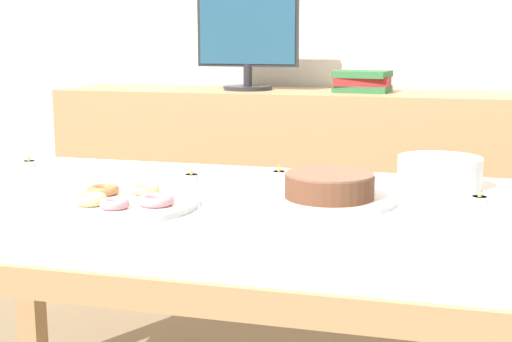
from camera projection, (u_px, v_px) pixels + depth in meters
name	position (u px, v px, depth m)	size (l,w,h in m)	color
dining_table	(210.00, 235.00, 1.69)	(1.65, 0.93, 0.73)	silver
sideboard	(311.00, 199.00, 2.95)	(2.09, 0.44, 0.89)	tan
computer_monitor	(248.00, 43.00, 2.90)	(0.42, 0.20, 0.38)	#262628
book_stack	(363.00, 81.00, 2.81)	(0.23, 0.20, 0.08)	#2D6638
cake_chocolate_round	(329.00, 190.00, 1.64)	(0.31, 0.31, 0.07)	silver
pastry_platter	(122.00, 202.00, 1.60)	(0.34, 0.34, 0.04)	silver
plate_stack	(440.00, 173.00, 1.79)	(0.21, 0.21, 0.08)	silver
tealight_centre	(29.00, 163.00, 2.11)	(0.04, 0.04, 0.04)	silver
tealight_near_front	(191.00, 176.00, 1.90)	(0.04, 0.04, 0.04)	silver
tealight_near_cakes	(480.00, 199.00, 1.64)	(0.04, 0.04, 0.04)	silver
tealight_left_edge	(279.00, 173.00, 1.94)	(0.04, 0.04, 0.04)	silver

